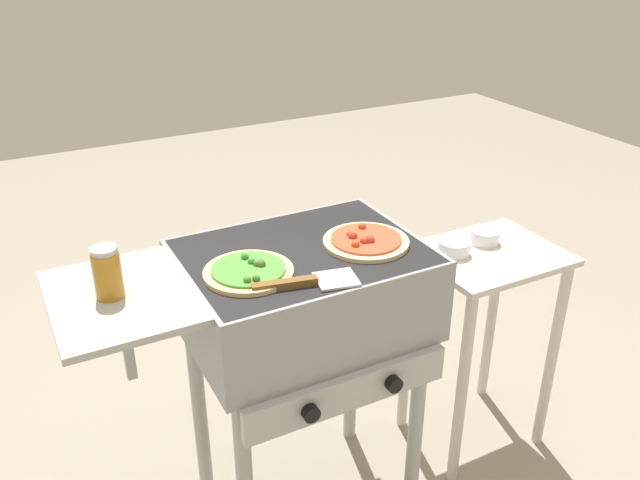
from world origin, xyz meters
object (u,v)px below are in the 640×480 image
Objects in this scene: sauce_jar at (107,272)px; topping_bowl_far at (454,248)px; grill at (300,299)px; topping_bowl_near at (485,237)px; spatula at (307,282)px; prep_table at (483,308)px; pizza_pepperoni at (366,241)px; pizza_veggie at (249,271)px.

sauce_jar is 1.24× the size of topping_bowl_far.
topping_bowl_far is at bearing 4.97° from grill.
grill is 0.53m from sauce_jar.
grill is 10.08× the size of topping_bowl_near.
spatula reaches higher than grill.
pizza_pepperoni is at bearing -175.14° from prep_table.
pizza_veggie is 0.96× the size of pizza_pepperoni.
grill is 4.28× the size of pizza_veggie.
prep_table is 0.26m from topping_bowl_far.
grill is 0.56m from topping_bowl_far.
sauce_jar is (-0.32, 0.05, 0.05)m from pizza_veggie.
topping_bowl_near is at bearing 11.36° from pizza_pepperoni.
pizza_pepperoni is at bearing 1.79° from pizza_veggie.
sauce_jar reaches higher than pizza_pepperoni.
sauce_jar is 0.17× the size of prep_table.
sauce_jar reaches higher than prep_table.
sauce_jar reaches higher than topping_bowl_near.
pizza_veggie is 2.36× the size of topping_bowl_near.
topping_bowl_far is at bearing 12.79° from pizza_pepperoni.
grill reaches higher than topping_bowl_near.
spatula is at bearing -163.32° from topping_bowl_near.
pizza_veggie is at bearing -172.39° from topping_bowl_near.
sauce_jar is at bearing 170.44° from pizza_veggie.
sauce_jar is at bearing 158.66° from spatula.
prep_table is 7.27× the size of topping_bowl_far.
topping_bowl_near is (0.70, 0.07, 0.00)m from grill.
pizza_veggie reaches higher than topping_bowl_near.
spatula reaches higher than prep_table.
prep_table is 7.76× the size of topping_bowl_near.
topping_bowl_near is at bearing 7.61° from pizza_veggie.
sauce_jar reaches higher than spatula.
prep_table is 0.24m from topping_bowl_near.
pizza_pepperoni reaches higher than grill.
topping_bowl_far is (-0.11, 0.04, 0.23)m from prep_table.
spatula is 0.36× the size of prep_table.
pizza_pepperoni is 2.29× the size of topping_bowl_far.
prep_table is at bearing 3.61° from pizza_veggie.
pizza_veggie is at bearing -172.35° from topping_bowl_far.
spatula is (0.10, -0.11, -0.00)m from pizza_veggie.
grill reaches higher than topping_bowl_far.
pizza_veggie is at bearing -9.56° from sauce_jar.
topping_bowl_near is (0.52, 0.10, -0.15)m from pizza_pepperoni.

